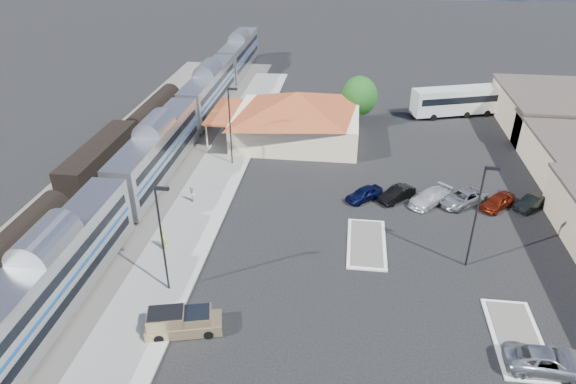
# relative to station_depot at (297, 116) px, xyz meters

# --- Properties ---
(ground) EXTENTS (280.00, 280.00, 0.00)m
(ground) POSITION_rel_station_depot_xyz_m (4.56, -24.00, -3.13)
(ground) COLOR black
(ground) RESTS_ON ground
(railbed) EXTENTS (16.00, 100.00, 0.12)m
(railbed) POSITION_rel_station_depot_xyz_m (-16.44, -16.00, -3.07)
(railbed) COLOR #4C4944
(railbed) RESTS_ON ground
(platform) EXTENTS (5.50, 92.00, 0.18)m
(platform) POSITION_rel_station_depot_xyz_m (-7.44, -18.00, -3.04)
(platform) COLOR gray
(platform) RESTS_ON ground
(passenger_train) EXTENTS (3.00, 104.00, 5.55)m
(passenger_train) POSITION_rel_station_depot_xyz_m (-13.44, -11.98, -0.26)
(passenger_train) COLOR silver
(passenger_train) RESTS_ON ground
(freight_cars) EXTENTS (2.80, 46.00, 4.00)m
(freight_cars) POSITION_rel_station_depot_xyz_m (-19.44, -13.09, -1.21)
(freight_cars) COLOR black
(freight_cars) RESTS_ON ground
(station_depot) EXTENTS (18.35, 12.24, 6.20)m
(station_depot) POSITION_rel_station_depot_xyz_m (0.00, 0.00, 0.00)
(station_depot) COLOR beige
(station_depot) RESTS_ON ground
(traffic_island_south) EXTENTS (3.30, 7.50, 0.21)m
(traffic_island_south) POSITION_rel_station_depot_xyz_m (8.56, -22.00, -3.03)
(traffic_island_south) COLOR silver
(traffic_island_south) RESTS_ON ground
(traffic_island_north) EXTENTS (3.30, 7.50, 0.21)m
(traffic_island_north) POSITION_rel_station_depot_xyz_m (18.56, -32.00, -3.03)
(traffic_island_north) COLOR silver
(traffic_island_north) RESTS_ON ground
(lamp_plat_s) EXTENTS (1.08, 0.25, 9.00)m
(lamp_plat_s) POSITION_rel_station_depot_xyz_m (-6.34, -30.00, 2.21)
(lamp_plat_s) COLOR black
(lamp_plat_s) RESTS_ON ground
(lamp_plat_n) EXTENTS (1.08, 0.25, 9.00)m
(lamp_plat_n) POSITION_rel_station_depot_xyz_m (-6.34, -8.00, 2.21)
(lamp_plat_n) COLOR black
(lamp_plat_n) RESTS_ON ground
(lamp_lot) EXTENTS (1.08, 0.25, 9.00)m
(lamp_lot) POSITION_rel_station_depot_xyz_m (16.66, -24.00, 2.21)
(lamp_lot) COLOR black
(lamp_lot) RESTS_ON ground
(tree_depot) EXTENTS (4.71, 4.71, 6.63)m
(tree_depot) POSITION_rel_station_depot_xyz_m (7.56, 6.00, 0.89)
(tree_depot) COLOR #382314
(tree_depot) RESTS_ON ground
(pickup_truck) EXTENTS (5.44, 3.07, 1.78)m
(pickup_truck) POSITION_rel_station_depot_xyz_m (-3.94, -34.10, -2.29)
(pickup_truck) COLOR tan
(pickup_truck) RESTS_ON ground
(suv) EXTENTS (5.37, 2.55, 1.48)m
(suv) POSITION_rel_station_depot_xyz_m (19.64, -34.48, -2.39)
(suv) COLOR #A9ADB2
(suv) RESTS_ON ground
(coach_bus) EXTENTS (12.56, 6.44, 3.96)m
(coach_bus) POSITION_rel_station_depot_xyz_m (20.96, 11.23, -0.85)
(coach_bus) COLOR white
(coach_bus) RESTS_ON ground
(person_a) EXTENTS (0.61, 0.78, 1.89)m
(person_a) POSITION_rel_station_depot_xyz_m (-8.41, -25.10, -2.00)
(person_a) COLOR #ACC43D
(person_a) RESTS_ON platform
(person_b) EXTENTS (0.87, 0.99, 1.70)m
(person_b) POSITION_rel_station_depot_xyz_m (-8.44, -17.05, -2.10)
(person_b) COLOR white
(person_b) RESTS_ON platform
(parked_car_a) EXTENTS (4.05, 3.89, 1.37)m
(parked_car_a) POSITION_rel_station_depot_xyz_m (8.34, -14.21, -2.45)
(parked_car_a) COLOR #0B113B
(parked_car_a) RESTS_ON ground
(parked_car_b) EXTENTS (4.00, 4.00, 1.38)m
(parked_car_b) POSITION_rel_station_depot_xyz_m (11.54, -13.91, -2.44)
(parked_car_b) COLOR black
(parked_car_b) RESTS_ON ground
(parked_car_c) EXTENTS (4.92, 4.94, 1.44)m
(parked_car_c) POSITION_rel_station_depot_xyz_m (14.74, -14.21, -2.41)
(parked_car_c) COLOR white
(parked_car_c) RESTS_ON ground
(parked_car_d) EXTENTS (5.39, 5.03, 1.41)m
(parked_car_d) POSITION_rel_station_depot_xyz_m (17.94, -13.91, -2.43)
(parked_car_d) COLOR #989CA1
(parked_car_d) RESTS_ON ground
(parked_car_e) EXTENTS (4.10, 4.17, 1.42)m
(parked_car_e) POSITION_rel_station_depot_xyz_m (21.14, -14.21, -2.42)
(parked_car_e) COLOR maroon
(parked_car_e) RESTS_ON ground
(parked_car_f) EXTENTS (3.82, 3.71, 1.30)m
(parked_car_f) POSITION_rel_station_depot_xyz_m (24.34, -13.91, -2.48)
(parked_car_f) COLOR black
(parked_car_f) RESTS_ON ground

